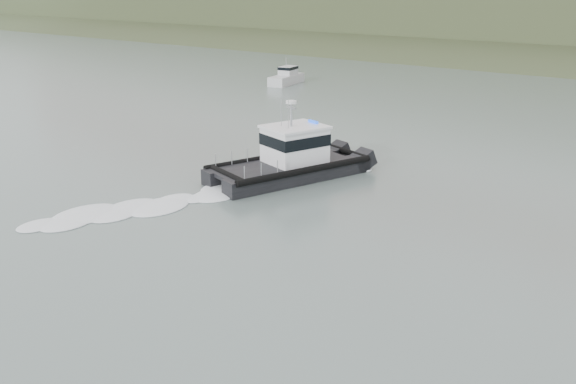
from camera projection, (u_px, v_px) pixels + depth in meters
name	position (u px, v px, depth m)	size (l,w,h in m)	color
ground	(106.00, 312.00, 22.83)	(400.00, 400.00, 0.00)	slate
patrol_boat	(291.00, 158.00, 38.30)	(6.25, 10.52, 4.81)	black
motorboat	(287.00, 77.00, 74.14)	(3.04, 5.96, 3.13)	silver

